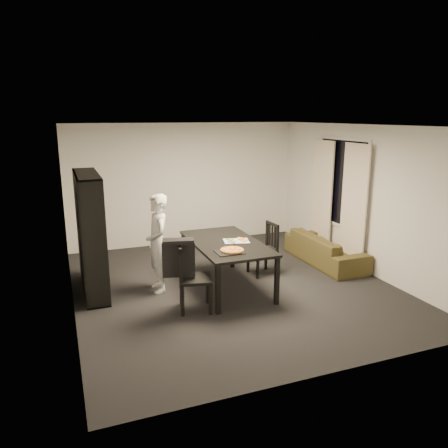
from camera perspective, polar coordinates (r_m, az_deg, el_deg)
name	(u,v)px	position (r m, az deg, el deg)	size (l,w,h in m)	color
room	(232,209)	(6.95, 1.12, 1.96)	(5.01, 5.51, 2.61)	black
window_pane	(342,183)	(8.64, 15.12, 5.21)	(0.02, 1.40, 1.60)	black
window_frame	(341,183)	(8.63, 15.09, 5.21)	(0.03, 1.52, 1.72)	white
curtain_left	(354,206)	(8.24, 16.58, 2.22)	(0.03, 0.70, 2.25)	beige
curtain_right	(322,197)	(9.07, 12.63, 3.51)	(0.03, 0.70, 2.25)	beige
bookshelf	(91,234)	(7.14, -17.03, -1.22)	(0.35, 1.50, 1.90)	black
dining_table	(226,246)	(7.03, 0.29, -2.90)	(1.03, 1.86, 0.78)	black
chair_left	(188,273)	(6.28, -4.67, -6.39)	(0.56, 0.56, 1.00)	black
chair_right	(267,245)	(7.75, 5.60, -2.74)	(0.45, 0.45, 0.92)	black
draped_jacket	(178,256)	(6.19, -5.97, -4.23)	(0.47, 0.29, 0.55)	black
person	(158,243)	(6.97, -8.63, -2.51)	(0.57, 0.38, 1.57)	white
baking_tray	(229,252)	(6.48, 0.70, -3.69)	(0.40, 0.32, 0.01)	black
pepperoni_pizza	(232,250)	(6.51, 1.07, -3.42)	(0.35, 0.35, 0.03)	#A56C2F
kitchen_towel	(236,241)	(7.05, 1.61, -2.23)	(0.40, 0.30, 0.01)	silver
pizza_slices	(237,240)	(7.06, 1.67, -2.11)	(0.37, 0.31, 0.01)	#CE8740
sofa	(325,249)	(8.55, 13.10, -3.19)	(1.88, 0.74, 0.55)	#443A1B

